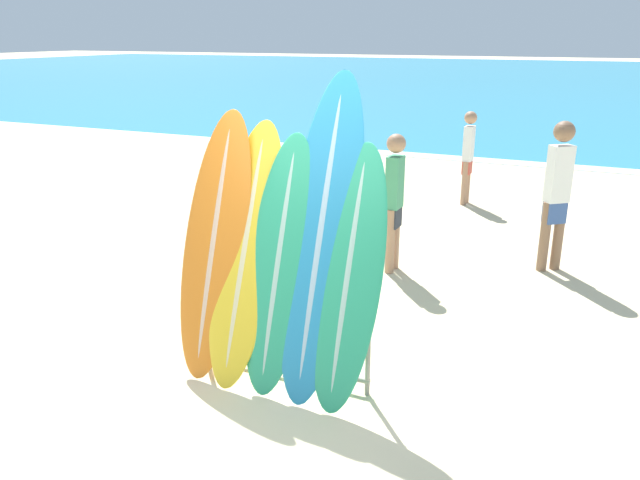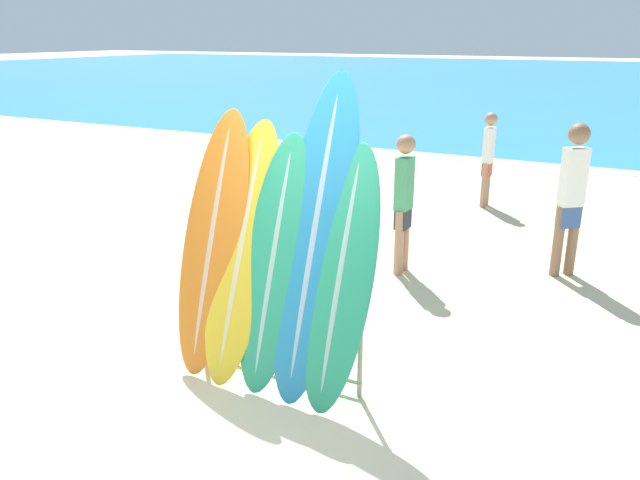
{
  "view_description": "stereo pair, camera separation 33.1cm",
  "coord_description": "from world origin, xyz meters",
  "px_view_note": "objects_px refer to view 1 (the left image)",
  "views": [
    {
      "loc": [
        2.15,
        -3.85,
        2.77
      ],
      "look_at": [
        -0.04,
        1.12,
        0.97
      ],
      "focal_mm": 35.0,
      "sensor_mm": 36.0,
      "label": 1
    },
    {
      "loc": [
        2.44,
        -3.7,
        2.77
      ],
      "look_at": [
        -0.04,
        1.12,
        0.97
      ],
      "focal_mm": 35.0,
      "sensor_mm": 36.0,
      "label": 2
    }
  ],
  "objects_px": {
    "surfboard_slot_2": "(279,264)",
    "person_near_water": "(394,198)",
    "person_mid_beach": "(557,191)",
    "surfboard_slot_4": "(349,277)",
    "person_far_left": "(468,154)",
    "surfboard_slot_1": "(246,253)",
    "surfboard_slot_3": "(321,237)",
    "surfboard_rack": "(281,321)",
    "surfboard_slot_0": "(215,244)"
  },
  "relations": [
    {
      "from": "surfboard_slot_2",
      "to": "surfboard_slot_3",
      "type": "height_order",
      "value": "surfboard_slot_3"
    },
    {
      "from": "surfboard_slot_0",
      "to": "surfboard_slot_2",
      "type": "distance_m",
      "value": 0.62
    },
    {
      "from": "surfboard_slot_1",
      "to": "person_near_water",
      "type": "relative_size",
      "value": 1.25
    },
    {
      "from": "surfboard_rack",
      "to": "person_far_left",
      "type": "bearing_deg",
      "value": 87.36
    },
    {
      "from": "surfboard_rack",
      "to": "surfboard_slot_4",
      "type": "xyz_separation_m",
      "value": [
        0.6,
        -0.01,
        0.49
      ]
    },
    {
      "from": "surfboard_slot_0",
      "to": "surfboard_slot_3",
      "type": "xyz_separation_m",
      "value": [
        0.95,
        0.07,
        0.17
      ]
    },
    {
      "from": "surfboard_rack",
      "to": "surfboard_slot_3",
      "type": "bearing_deg",
      "value": 15.82
    },
    {
      "from": "person_near_water",
      "to": "person_far_left",
      "type": "height_order",
      "value": "person_near_water"
    },
    {
      "from": "person_near_water",
      "to": "person_mid_beach",
      "type": "height_order",
      "value": "person_mid_beach"
    },
    {
      "from": "surfboard_slot_0",
      "to": "surfboard_slot_2",
      "type": "bearing_deg",
      "value": -2.3
    },
    {
      "from": "surfboard_slot_1",
      "to": "person_far_left",
      "type": "height_order",
      "value": "surfboard_slot_1"
    },
    {
      "from": "surfboard_slot_2",
      "to": "person_near_water",
      "type": "bearing_deg",
      "value": 87.78
    },
    {
      "from": "person_far_left",
      "to": "surfboard_slot_3",
      "type": "bearing_deg",
      "value": -176.79
    },
    {
      "from": "person_mid_beach",
      "to": "person_far_left",
      "type": "distance_m",
      "value": 3.17
    },
    {
      "from": "surfboard_slot_3",
      "to": "person_mid_beach",
      "type": "height_order",
      "value": "surfboard_slot_3"
    },
    {
      "from": "person_near_water",
      "to": "person_mid_beach",
      "type": "relative_size",
      "value": 0.92
    },
    {
      "from": "surfboard_slot_1",
      "to": "surfboard_slot_2",
      "type": "height_order",
      "value": "surfboard_slot_1"
    },
    {
      "from": "surfboard_slot_1",
      "to": "person_near_water",
      "type": "bearing_deg",
      "value": 81.03
    },
    {
      "from": "surfboard_slot_1",
      "to": "surfboard_slot_4",
      "type": "relative_size",
      "value": 1.06
    },
    {
      "from": "surfboard_rack",
      "to": "surfboard_slot_3",
      "type": "xyz_separation_m",
      "value": [
        0.32,
        0.09,
        0.75
      ]
    },
    {
      "from": "surfboard_slot_2",
      "to": "person_mid_beach",
      "type": "distance_m",
      "value": 4.02
    },
    {
      "from": "person_near_water",
      "to": "person_mid_beach",
      "type": "xyz_separation_m",
      "value": [
        1.76,
        0.8,
        0.08
      ]
    },
    {
      "from": "surfboard_slot_4",
      "to": "person_far_left",
      "type": "distance_m",
      "value": 6.32
    },
    {
      "from": "surfboard_slot_2",
      "to": "surfboard_slot_3",
      "type": "xyz_separation_m",
      "value": [
        0.33,
        0.09,
        0.24
      ]
    },
    {
      "from": "surfboard_slot_2",
      "to": "person_near_water",
      "type": "xyz_separation_m",
      "value": [
        0.11,
        2.76,
        -0.1
      ]
    },
    {
      "from": "surfboard_slot_3",
      "to": "surfboard_slot_4",
      "type": "relative_size",
      "value": 1.26
    },
    {
      "from": "surfboard_slot_3",
      "to": "person_near_water",
      "type": "bearing_deg",
      "value": 94.7
    },
    {
      "from": "person_near_water",
      "to": "person_far_left",
      "type": "xyz_separation_m",
      "value": [
        0.19,
        3.54,
        -0.06
      ]
    },
    {
      "from": "surfboard_rack",
      "to": "surfboard_slot_1",
      "type": "bearing_deg",
      "value": 176.68
    },
    {
      "from": "person_mid_beach",
      "to": "surfboard_slot_4",
      "type": "bearing_deg",
      "value": -147.97
    },
    {
      "from": "person_far_left",
      "to": "surfboard_slot_1",
      "type": "bearing_deg",
      "value": 177.29
    },
    {
      "from": "surfboard_slot_2",
      "to": "surfboard_slot_1",
      "type": "bearing_deg",
      "value": 176.08
    },
    {
      "from": "surfboard_slot_4",
      "to": "person_far_left",
      "type": "height_order",
      "value": "surfboard_slot_4"
    },
    {
      "from": "surfboard_slot_2",
      "to": "person_mid_beach",
      "type": "relative_size",
      "value": 1.11
    },
    {
      "from": "surfboard_rack",
      "to": "surfboard_slot_0",
      "type": "relative_size",
      "value": 0.72
    },
    {
      "from": "surfboard_slot_3",
      "to": "person_near_water",
      "type": "xyz_separation_m",
      "value": [
        -0.22,
        2.66,
        -0.34
      ]
    },
    {
      "from": "person_near_water",
      "to": "surfboard_rack",
      "type": "bearing_deg",
      "value": -179.74
    },
    {
      "from": "surfboard_slot_4",
      "to": "surfboard_slot_0",
      "type": "bearing_deg",
      "value": 178.52
    },
    {
      "from": "surfboard_rack",
      "to": "surfboard_slot_2",
      "type": "xyz_separation_m",
      "value": [
        -0.0,
        -0.0,
        0.51
      ]
    },
    {
      "from": "surfboard_slot_3",
      "to": "surfboard_slot_2",
      "type": "bearing_deg",
      "value": -163.8
    },
    {
      "from": "surfboard_slot_0",
      "to": "person_near_water",
      "type": "relative_size",
      "value": 1.3
    },
    {
      "from": "person_far_left",
      "to": "surfboard_slot_4",
      "type": "bearing_deg",
      "value": -174.3
    },
    {
      "from": "surfboard_slot_2",
      "to": "person_far_left",
      "type": "height_order",
      "value": "surfboard_slot_2"
    },
    {
      "from": "surfboard_rack",
      "to": "surfboard_slot_0",
      "type": "bearing_deg",
      "value": 178.01
    },
    {
      "from": "person_near_water",
      "to": "surfboard_slot_4",
      "type": "bearing_deg",
      "value": -167.46
    },
    {
      "from": "surfboard_slot_1",
      "to": "surfboard_slot_3",
      "type": "relative_size",
      "value": 0.84
    },
    {
      "from": "surfboard_slot_1",
      "to": "surfboard_rack",
      "type": "bearing_deg",
      "value": -3.32
    },
    {
      "from": "person_near_water",
      "to": "person_mid_beach",
      "type": "bearing_deg",
      "value": -63.17
    },
    {
      "from": "surfboard_rack",
      "to": "person_mid_beach",
      "type": "height_order",
      "value": "person_mid_beach"
    },
    {
      "from": "surfboard_slot_0",
      "to": "person_far_left",
      "type": "distance_m",
      "value": 6.35
    }
  ]
}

